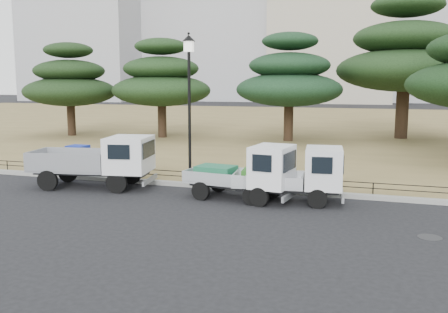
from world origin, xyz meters
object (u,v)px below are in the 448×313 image
(truck_large, at_px, (99,159))
(street_lamp, at_px, (189,84))
(truck_kei_front, at_px, (247,172))
(truck_kei_rear, at_px, (297,175))
(tarp_pile, at_px, (74,161))

(truck_large, relative_size, street_lamp, 0.85)
(truck_kei_front, distance_m, street_lamp, 4.27)
(truck_kei_front, height_order, truck_kei_rear, truck_kei_front)
(truck_kei_rear, bearing_deg, street_lamp, 154.32)
(truck_kei_rear, xyz_separation_m, tarp_pile, (-9.73, 1.93, -0.30))
(truck_kei_front, bearing_deg, truck_kei_rear, 12.87)
(truck_large, relative_size, truck_kei_front, 1.26)
(truck_large, distance_m, tarp_pile, 3.14)
(street_lamp, bearing_deg, truck_large, -153.98)
(truck_large, distance_m, truck_kei_front, 5.70)
(truck_kei_front, relative_size, street_lamp, 0.67)
(tarp_pile, bearing_deg, street_lamp, -5.01)
(truck_large, bearing_deg, truck_kei_rear, -9.90)
(street_lamp, bearing_deg, truck_kei_front, -31.12)
(tarp_pile, bearing_deg, truck_large, -38.69)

